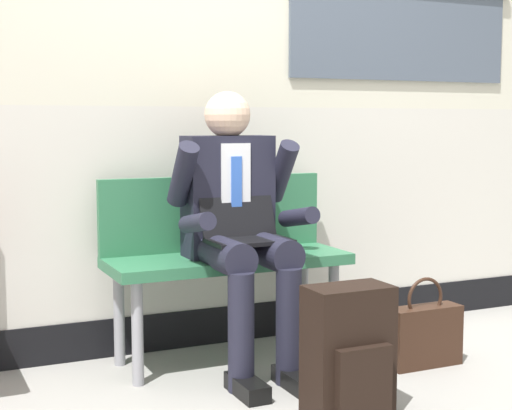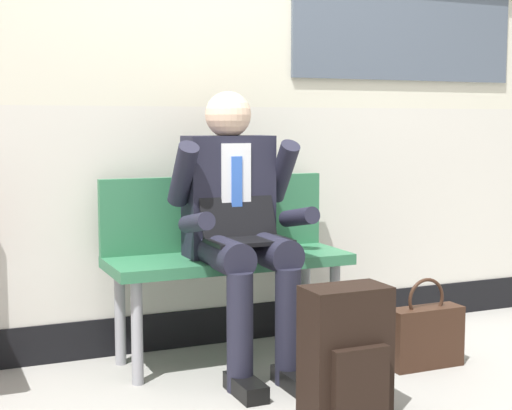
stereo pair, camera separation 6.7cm
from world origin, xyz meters
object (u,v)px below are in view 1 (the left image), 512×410
at_px(bench_with_person, 223,248).
at_px(person_seated, 239,222).
at_px(backpack, 349,355).
at_px(handbag, 424,334).

distance_m(bench_with_person, person_seated, 0.24).
xyz_separation_m(person_seated, backpack, (0.13, -0.72, -0.42)).
distance_m(bench_with_person, backpack, 0.96).
distance_m(backpack, handbag, 0.77).
bearing_deg(handbag, bench_with_person, 146.95).
distance_m(person_seated, handbag, 0.99).
xyz_separation_m(bench_with_person, handbag, (0.78, -0.51, -0.38)).
bearing_deg(handbag, backpack, -148.26).
xyz_separation_m(backpack, handbag, (0.65, 0.40, -0.10)).
height_order(person_seated, handbag, person_seated).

